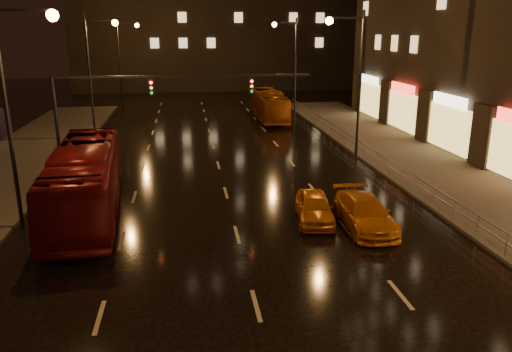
% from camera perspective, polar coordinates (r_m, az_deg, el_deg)
% --- Properties ---
extents(ground, '(140.00, 140.00, 0.00)m').
position_cam_1_polar(ground, '(31.70, -4.07, 0.31)').
color(ground, black).
rests_on(ground, ground).
extents(sidewalk_right, '(7.00, 70.00, 0.15)m').
position_cam_1_polar(sidewalk_right, '(31.02, 22.40, -1.13)').
color(sidewalk_right, '#38332D').
rests_on(sidewalk_right, ground).
extents(traffic_signal, '(15.31, 0.32, 6.20)m').
position_cam_1_polar(traffic_signal, '(30.82, -13.78, 8.43)').
color(traffic_signal, black).
rests_on(traffic_signal, ground).
extents(railing_right, '(0.05, 56.00, 1.00)m').
position_cam_1_polar(railing_right, '(31.91, 14.76, 1.58)').
color(railing_right, '#99999E').
rests_on(railing_right, sidewalk_right).
extents(bus_red, '(3.83, 12.40, 3.40)m').
position_cam_1_polar(bus_red, '(25.59, -18.92, -0.49)').
color(bus_red, '#620E12').
rests_on(bus_red, ground).
extents(bus_curb, '(2.61, 10.50, 2.91)m').
position_cam_1_polar(bus_curb, '(50.80, 1.54, 8.08)').
color(bus_curb, '#96460F').
rests_on(bus_curb, ground).
extents(taxi_near, '(2.16, 4.21, 1.37)m').
position_cam_1_polar(taxi_near, '(23.72, 6.70, -3.57)').
color(taxi_near, orange).
rests_on(taxi_near, ground).
extents(taxi_far, '(2.12, 4.96, 1.43)m').
position_cam_1_polar(taxi_far, '(23.30, 12.32, -4.15)').
color(taxi_far, orange).
rests_on(taxi_far, ground).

